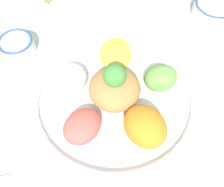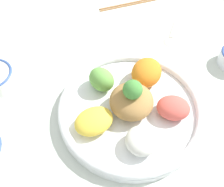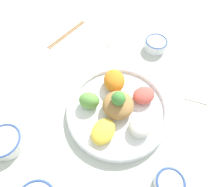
{
  "view_description": "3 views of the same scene",
  "coord_description": "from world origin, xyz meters",
  "px_view_note": "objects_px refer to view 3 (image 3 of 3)",
  "views": [
    {
      "loc": [
        -0.25,
        0.02,
        0.49
      ],
      "look_at": [
        0.04,
        0.04,
        0.03
      ],
      "focal_mm": 42.0,
      "sensor_mm": 36.0,
      "label": 1
    },
    {
      "loc": [
        0.22,
        0.34,
        0.56
      ],
      "look_at": [
        0.08,
        0.03,
        0.1
      ],
      "focal_mm": 42.0,
      "sensor_mm": 36.0,
      "label": 2
    },
    {
      "loc": [
        0.28,
        0.17,
        0.61
      ],
      "look_at": [
        -0.01,
        -0.01,
        0.02
      ],
      "focal_mm": 30.0,
      "sensor_mm": 36.0,
      "label": 3
    }
  ],
  "objects_px": {
    "rice_bowl_blue": "(169,183)",
    "serving_spoon_main": "(109,47)",
    "sauce_bowl_red": "(156,44)",
    "sauce_bowl_dark": "(6,142)",
    "chopsticks_pair_far": "(67,34)",
    "serving_spoon_extra": "(208,103)",
    "salad_platter": "(118,108)"
  },
  "relations": [
    {
      "from": "serving_spoon_main",
      "to": "sauce_bowl_red",
      "type": "bearing_deg",
      "value": -104.81
    },
    {
      "from": "sauce_bowl_dark",
      "to": "serving_spoon_extra",
      "type": "relative_size",
      "value": 0.82
    },
    {
      "from": "salad_platter",
      "to": "sauce_bowl_red",
      "type": "height_order",
      "value": "salad_platter"
    },
    {
      "from": "salad_platter",
      "to": "serving_spoon_extra",
      "type": "height_order",
      "value": "salad_platter"
    },
    {
      "from": "salad_platter",
      "to": "sauce_bowl_dark",
      "type": "xyz_separation_m",
      "value": [
        0.29,
        -0.24,
        -0.0
      ]
    },
    {
      "from": "salad_platter",
      "to": "serving_spoon_extra",
      "type": "distance_m",
      "value": 0.33
    },
    {
      "from": "sauce_bowl_red",
      "to": "chopsticks_pair_far",
      "type": "distance_m",
      "value": 0.41
    },
    {
      "from": "salad_platter",
      "to": "sauce_bowl_red",
      "type": "relative_size",
      "value": 3.82
    },
    {
      "from": "salad_platter",
      "to": "rice_bowl_blue",
      "type": "bearing_deg",
      "value": 63.81
    },
    {
      "from": "sauce_bowl_dark",
      "to": "serving_spoon_main",
      "type": "xyz_separation_m",
      "value": [
        -0.53,
        0.04,
        -0.02
      ]
    },
    {
      "from": "salad_platter",
      "to": "serving_spoon_extra",
      "type": "relative_size",
      "value": 2.68
    },
    {
      "from": "rice_bowl_blue",
      "to": "serving_spoon_main",
      "type": "distance_m",
      "value": 0.57
    },
    {
      "from": "serving_spoon_main",
      "to": "serving_spoon_extra",
      "type": "distance_m",
      "value": 0.46
    },
    {
      "from": "salad_platter",
      "to": "sauce_bowl_red",
      "type": "bearing_deg",
      "value": -176.49
    },
    {
      "from": "sauce_bowl_red",
      "to": "serving_spoon_main",
      "type": "height_order",
      "value": "sauce_bowl_red"
    },
    {
      "from": "rice_bowl_blue",
      "to": "serving_spoon_main",
      "type": "relative_size",
      "value": 0.79
    },
    {
      "from": "sauce_bowl_dark",
      "to": "serving_spoon_main",
      "type": "height_order",
      "value": "sauce_bowl_dark"
    },
    {
      "from": "sauce_bowl_red",
      "to": "serving_spoon_main",
      "type": "xyz_separation_m",
      "value": [
        0.1,
        -0.17,
        -0.02
      ]
    },
    {
      "from": "sauce_bowl_red",
      "to": "rice_bowl_blue",
      "type": "height_order",
      "value": "sauce_bowl_red"
    },
    {
      "from": "chopsticks_pair_far",
      "to": "serving_spoon_extra",
      "type": "xyz_separation_m",
      "value": [
        0.0,
        0.66,
        -0.0
      ]
    },
    {
      "from": "salad_platter",
      "to": "serving_spoon_main",
      "type": "distance_m",
      "value": 0.31
    },
    {
      "from": "serving_spoon_extra",
      "to": "sauce_bowl_dark",
      "type": "bearing_deg",
      "value": 30.06
    },
    {
      "from": "sauce_bowl_red",
      "to": "sauce_bowl_dark",
      "type": "height_order",
      "value": "same"
    },
    {
      "from": "chopsticks_pair_far",
      "to": "serving_spoon_main",
      "type": "bearing_deg",
      "value": -72.88
    },
    {
      "from": "sauce_bowl_red",
      "to": "sauce_bowl_dark",
      "type": "xyz_separation_m",
      "value": [
        0.64,
        -0.21,
        0.0
      ]
    },
    {
      "from": "sauce_bowl_red",
      "to": "chopsticks_pair_far",
      "type": "xyz_separation_m",
      "value": [
        0.14,
        -0.38,
        -0.02
      ]
    },
    {
      "from": "chopsticks_pair_far",
      "to": "sauce_bowl_red",
      "type": "bearing_deg",
      "value": -63.27
    },
    {
      "from": "serving_spoon_main",
      "to": "sauce_bowl_dark",
      "type": "bearing_deg",
      "value": 130.17
    },
    {
      "from": "sauce_bowl_red",
      "to": "rice_bowl_blue",
      "type": "distance_m",
      "value": 0.54
    },
    {
      "from": "sauce_bowl_dark",
      "to": "salad_platter",
      "type": "bearing_deg",
      "value": 140.83
    },
    {
      "from": "sauce_bowl_red",
      "to": "sauce_bowl_dark",
      "type": "relative_size",
      "value": 0.85
    },
    {
      "from": "serving_spoon_extra",
      "to": "rice_bowl_blue",
      "type": "bearing_deg",
      "value": 72.78
    }
  ]
}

